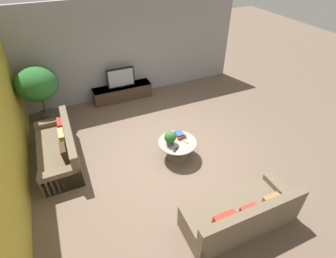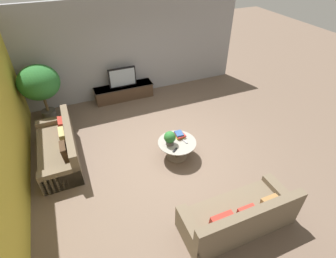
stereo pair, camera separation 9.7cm
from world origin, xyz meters
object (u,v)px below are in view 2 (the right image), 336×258
media_console (124,92)px  coffee_table (177,147)px  couch_near_entry (238,217)px  potted_plant_tabletop (170,138)px  television (122,77)px  potted_palm_tall (39,84)px  couch_by_wall (60,149)px

media_console → coffee_table: (0.44, -3.21, 0.08)m
couch_near_entry → potted_plant_tabletop: size_ratio=6.05×
coffee_table → media_console: bearing=97.7°
media_console → television: bearing=-90.0°
media_console → potted_palm_tall: potted_palm_tall is taller
media_console → couch_by_wall: (-2.14, -2.19, 0.05)m
television → potted_palm_tall: 2.38m
coffee_table → potted_palm_tall: (-2.75, 2.83, 0.85)m
potted_palm_tall → television: bearing=9.3°
couch_by_wall → couch_near_entry: bearing=41.7°
television → coffee_table: size_ratio=0.95×
media_console → potted_plant_tabletop: size_ratio=5.40×
media_console → couch_near_entry: bearing=-82.7°
television → couch_by_wall: television is taller
television → couch_near_entry: (0.69, -5.36, -0.46)m
media_console → television: 0.51m
television → potted_plant_tabletop: television is taller
media_console → couch_by_wall: bearing=-134.4°
media_console → potted_palm_tall: size_ratio=1.12×
television → couch_near_entry: television is taller
coffee_table → couch_by_wall: 2.77m
couch_by_wall → couch_near_entry: size_ratio=1.02×
coffee_table → potted_plant_tabletop: bearing=-179.6°
coffee_table → couch_near_entry: size_ratio=0.43×
coffee_table → potted_palm_tall: size_ratio=0.54×
couch_by_wall → potted_palm_tall: bearing=-174.7°
couch_by_wall → potted_palm_tall: (-0.17, 1.81, 0.87)m
media_console → couch_near_entry: couch_near_entry is taller
coffee_table → couch_by_wall: (-2.58, 1.02, -0.03)m
couch_by_wall → media_console: bearing=135.6°
television → coffee_table: 3.27m
couch_near_entry → potted_plant_tabletop: 2.22m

